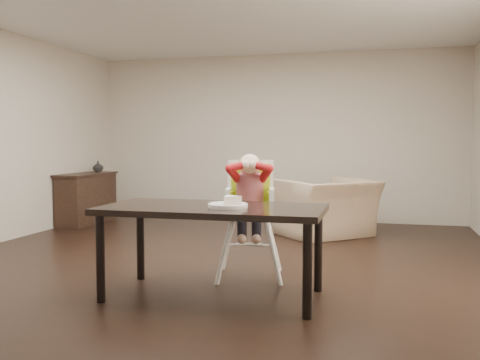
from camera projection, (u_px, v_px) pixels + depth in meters
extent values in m
plane|color=black|center=(211.00, 267.00, 5.45)|extent=(7.00, 7.00, 0.00)
cube|color=#BFB19E|center=(275.00, 138.00, 8.74)|extent=(6.00, 0.02, 2.70)
cube|color=black|center=(213.00, 209.00, 4.36)|extent=(1.80, 0.90, 0.05)
cylinder|color=black|center=(100.00, 259.00, 4.23)|extent=(0.07, 0.07, 0.70)
cylinder|color=black|center=(307.00, 271.00, 3.82)|extent=(0.07, 0.07, 0.70)
cylinder|color=black|center=(140.00, 242.00, 4.94)|extent=(0.07, 0.07, 0.70)
cylinder|color=black|center=(318.00, 251.00, 4.54)|extent=(0.07, 0.07, 0.70)
cylinder|color=white|center=(225.00, 249.00, 4.81)|extent=(0.05, 0.05, 0.62)
cylinder|color=white|center=(273.00, 250.00, 4.79)|extent=(0.05, 0.05, 0.62)
cylinder|color=white|center=(228.00, 240.00, 5.25)|extent=(0.05, 0.05, 0.62)
cylinder|color=white|center=(273.00, 241.00, 5.23)|extent=(0.05, 0.05, 0.62)
cube|color=white|center=(250.00, 212.00, 5.00)|extent=(0.51, 0.47, 0.05)
cube|color=#A4BE18|center=(250.00, 208.00, 5.00)|extent=(0.41, 0.39, 0.03)
cube|color=white|center=(251.00, 184.00, 5.15)|extent=(0.44, 0.14, 0.46)
cube|color=#A4BE18|center=(250.00, 185.00, 5.12)|extent=(0.37, 0.09, 0.42)
cube|color=black|center=(243.00, 186.00, 5.04)|extent=(0.07, 0.20, 0.02)
cube|color=black|center=(258.00, 186.00, 5.03)|extent=(0.07, 0.20, 0.02)
cylinder|color=#B51416|center=(250.00, 191.00, 4.98)|extent=(0.30, 0.30, 0.30)
sphere|color=beige|center=(250.00, 165.00, 4.95)|extent=(0.23, 0.23, 0.20)
ellipsoid|color=brown|center=(250.00, 162.00, 4.97)|extent=(0.24, 0.23, 0.15)
sphere|color=beige|center=(245.00, 165.00, 4.84)|extent=(0.10, 0.10, 0.09)
sphere|color=beige|center=(254.00, 165.00, 4.84)|extent=(0.10, 0.10, 0.09)
cylinder|color=white|center=(228.00, 206.00, 4.27)|extent=(0.37, 0.37, 0.02)
torus|color=white|center=(228.00, 204.00, 4.27)|extent=(0.37, 0.37, 0.02)
imported|color=tan|center=(326.00, 198.00, 7.24)|extent=(1.39, 1.36, 1.03)
cube|color=black|center=(87.00, 199.00, 8.38)|extent=(0.40, 1.20, 0.76)
cube|color=black|center=(86.00, 174.00, 8.35)|extent=(0.44, 1.26, 0.03)
imported|color=#99999E|center=(98.00, 167.00, 8.70)|extent=(0.20, 0.20, 0.17)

